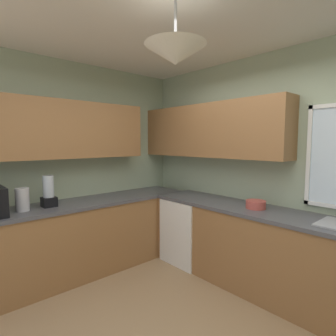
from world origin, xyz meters
The scene contains 7 objects.
room_shell centered at (-0.38, 0.50, 1.80)m, with size 4.26×3.46×2.74m.
counter_run_left centered at (-1.76, 0.00, 0.46)m, with size 0.65×3.07×0.91m.
counter_run_back centered at (0.21, 1.36, 0.46)m, with size 3.35×0.65×0.91m.
dishwasher centered at (-1.10, 1.33, 0.43)m, with size 0.60×0.60×0.87m, color white.
kettle centered at (-1.74, -0.61, 1.04)m, with size 0.14×0.14×0.25m, color #B7B7BC.
bowl centered at (-0.13, 1.36, 0.96)m, with size 0.22×0.22×0.09m, color #B74C42.
blender_appliance centered at (-1.76, -0.33, 1.07)m, with size 0.15×0.15×0.36m.
Camera 1 is at (1.44, -1.36, 1.65)m, focal length 29.11 mm.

